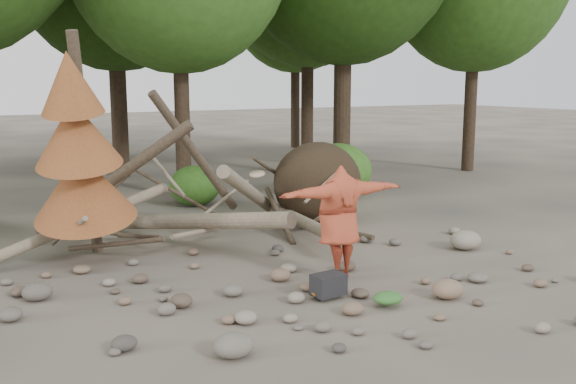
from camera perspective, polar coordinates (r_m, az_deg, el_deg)
ground at (r=10.81m, az=2.90°, el=-8.64°), size 120.00×120.00×0.00m
deadfall_pile at (r=15.12m, az=0.88°, el=0.47°), size 8.55×5.24×3.30m
dead_conifer at (r=12.33m, az=-18.10°, el=3.26°), size 2.06×2.16×4.35m
bush_mid at (r=17.85m, az=-8.28°, el=0.56°), size 1.40×1.40×1.12m
bush_right at (r=19.02m, az=4.48°, el=1.94°), size 2.00×2.00×1.60m
frisbee_thrower at (r=11.06m, az=4.57°, el=-2.58°), size 2.76×0.85×1.94m
backpack at (r=10.34m, az=3.61°, el=-8.52°), size 0.54×0.39×0.34m
cloth_green at (r=10.10m, az=8.87°, el=-9.55°), size 0.49×0.41×0.18m
cloth_orange at (r=10.33m, az=2.78°, el=-9.25°), size 0.26×0.21×0.10m
boulder_front_left at (r=8.31m, az=-4.87°, el=-13.41°), size 0.52×0.47×0.31m
boulder_front_right at (r=10.64m, az=14.00°, el=-8.37°), size 0.52×0.46×0.31m
boulder_mid_right at (r=13.69m, az=15.50°, el=-4.13°), size 0.66×0.59×0.39m
boulder_mid_left at (r=10.98m, az=-21.39°, el=-8.26°), size 0.47×0.42×0.28m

